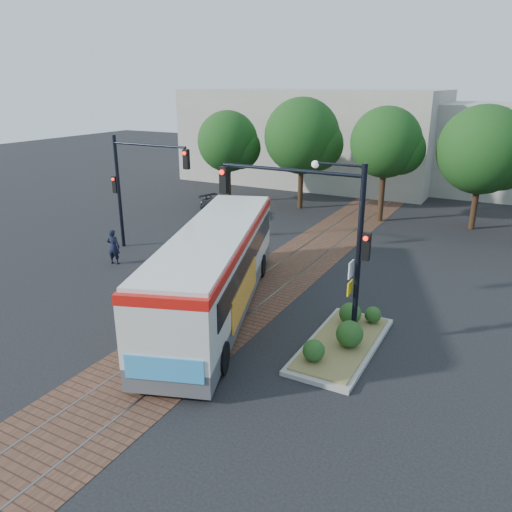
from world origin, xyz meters
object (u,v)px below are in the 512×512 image
(signal_pole_main, at_px, (323,224))
(officer, at_px, (113,247))
(city_bus, at_px, (216,265))
(traffic_island, at_px, (344,337))
(parked_car, at_px, (226,208))
(signal_pole_left, at_px, (134,178))

(signal_pole_main, relative_size, officer, 3.41)
(signal_pole_main, height_order, officer, signal_pole_main)
(city_bus, distance_m, officer, 7.68)
(city_bus, relative_size, officer, 7.11)
(city_bus, xyz_separation_m, signal_pole_main, (4.43, -0.35, 2.31))
(city_bus, height_order, traffic_island, city_bus)
(traffic_island, height_order, officer, officer)
(officer, relative_size, parked_car, 0.41)
(signal_pole_main, relative_size, signal_pole_left, 1.00)
(signal_pole_left, xyz_separation_m, officer, (0.47, -2.38, -2.98))
(signal_pole_left, distance_m, parked_car, 8.78)
(officer, xyz_separation_m, parked_car, (0.06, 10.53, -0.25))
(city_bus, relative_size, signal_pole_main, 2.09)
(city_bus, bearing_deg, signal_pole_main, -23.92)
(city_bus, distance_m, parked_car, 14.60)
(signal_pole_main, bearing_deg, signal_pole_left, 158.55)
(traffic_island, relative_size, signal_pole_left, 0.87)
(signal_pole_main, height_order, parked_car, signal_pole_main)
(signal_pole_left, bearing_deg, parked_car, 86.29)
(signal_pole_left, height_order, parked_car, signal_pole_left)
(officer, bearing_deg, signal_pole_main, 152.29)
(signal_pole_left, relative_size, parked_car, 1.39)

